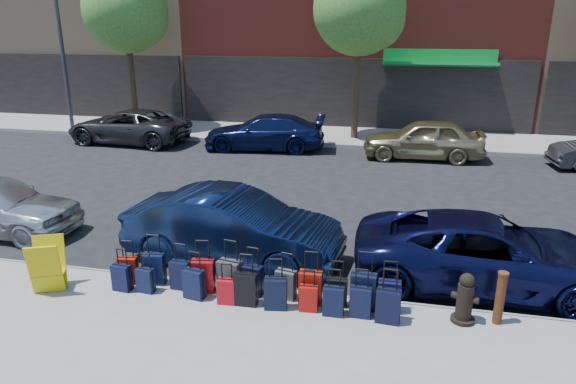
% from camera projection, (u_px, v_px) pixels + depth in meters
% --- Properties ---
extents(ground, '(120.00, 120.00, 0.00)m').
position_uv_depth(ground, '(303.00, 214.00, 14.03)').
color(ground, black).
rests_on(ground, ground).
extents(sidewalk_near, '(60.00, 4.00, 0.15)m').
position_uv_depth(sidewalk_near, '(226.00, 353.00, 7.98)').
color(sidewalk_near, gray).
rests_on(sidewalk_near, ground).
extents(sidewalk_far, '(60.00, 4.00, 0.15)m').
position_uv_depth(sidewalk_far, '(344.00, 136.00, 23.29)').
color(sidewalk_far, gray).
rests_on(sidewalk_far, ground).
extents(curb_near, '(60.00, 0.08, 0.15)m').
position_uv_depth(curb_near, '(260.00, 291.00, 9.85)').
color(curb_near, gray).
rests_on(curb_near, ground).
extents(curb_far, '(60.00, 0.08, 0.15)m').
position_uv_depth(curb_far, '(338.00, 146.00, 21.41)').
color(curb_far, gray).
rests_on(curb_far, ground).
extents(tree_left, '(3.80, 3.80, 7.27)m').
position_uv_depth(tree_left, '(129.00, 13.00, 23.14)').
color(tree_left, black).
rests_on(tree_left, sidewalk_far).
extents(tree_center, '(3.80, 3.80, 7.27)m').
position_uv_depth(tree_center, '(363.00, 12.00, 21.02)').
color(tree_center, black).
rests_on(tree_center, sidewalk_far).
extents(streetlight, '(2.59, 0.18, 8.00)m').
position_uv_depth(streetlight, '(64.00, 30.00, 23.32)').
color(streetlight, '#333338').
rests_on(streetlight, sidewalk_far).
extents(suitcase_front_0, '(0.38, 0.25, 0.87)m').
position_uv_depth(suitcase_front_0, '(128.00, 270.00, 9.91)').
color(suitcase_front_0, '#991709').
rests_on(suitcase_front_0, sidewalk_near).
extents(suitcase_front_1, '(0.44, 0.27, 1.00)m').
position_uv_depth(suitcase_front_1, '(154.00, 269.00, 9.88)').
color(suitcase_front_1, black).
rests_on(suitcase_front_1, sidewalk_near).
extents(suitcase_front_2, '(0.38, 0.22, 0.90)m').
position_uv_depth(suitcase_front_2, '(180.00, 275.00, 9.70)').
color(suitcase_front_2, black).
rests_on(suitcase_front_2, sidewalk_near).
extents(suitcase_front_3, '(0.45, 0.30, 1.02)m').
position_uv_depth(suitcase_front_3, '(203.00, 276.00, 9.59)').
color(suitcase_front_3, '#95090D').
rests_on(suitcase_front_3, sidewalk_near).
extents(suitcase_front_4, '(0.47, 0.32, 1.05)m').
position_uv_depth(suitcase_front_4, '(230.00, 277.00, 9.52)').
color(suitcase_front_4, '#343439').
rests_on(suitcase_front_4, sidewalk_near).
extents(suitcase_front_5, '(0.42, 0.27, 0.94)m').
position_uv_depth(suitcase_front_5, '(252.00, 280.00, 9.47)').
color(suitcase_front_5, black).
rests_on(suitcase_front_5, sidewalk_near).
extents(suitcase_front_6, '(0.40, 0.27, 0.88)m').
position_uv_depth(suitcase_front_6, '(286.00, 284.00, 9.36)').
color(suitcase_front_6, '#3F3F45').
rests_on(suitcase_front_6, sidewalk_near).
extents(suitcase_front_7, '(0.42, 0.24, 0.99)m').
position_uv_depth(suitcase_front_7, '(310.00, 287.00, 9.19)').
color(suitcase_front_7, maroon).
rests_on(suitcase_front_7, sidewalk_near).
extents(suitcase_front_8, '(0.37, 0.22, 0.86)m').
position_uv_depth(suitcase_front_8, '(337.00, 292.00, 9.11)').
color(suitcase_front_8, black).
rests_on(suitcase_front_8, sidewalk_near).
extents(suitcase_front_9, '(0.45, 0.27, 1.06)m').
position_uv_depth(suitcase_front_9, '(363.00, 291.00, 9.01)').
color(suitcase_front_9, black).
rests_on(suitcase_front_9, sidewalk_near).
extents(suitcase_front_10, '(0.40, 0.23, 0.94)m').
position_uv_depth(suitcase_front_10, '(389.00, 296.00, 8.92)').
color(suitcase_front_10, black).
rests_on(suitcase_front_10, sidewalk_near).
extents(suitcase_back_0, '(0.36, 0.23, 0.83)m').
position_uv_depth(suitcase_back_0, '(122.00, 277.00, 9.65)').
color(suitcase_back_0, black).
rests_on(suitcase_back_0, sidewalk_near).
extents(suitcase_back_1, '(0.34, 0.22, 0.76)m').
position_uv_depth(suitcase_back_1, '(146.00, 280.00, 9.59)').
color(suitcase_back_1, black).
rests_on(suitcase_back_1, sidewalk_near).
extents(suitcase_back_3, '(0.41, 0.28, 0.90)m').
position_uv_depth(suitcase_back_3, '(194.00, 284.00, 9.37)').
color(suitcase_back_3, black).
rests_on(suitcase_back_3, sidewalk_near).
extents(suitcase_back_4, '(0.33, 0.21, 0.77)m').
position_uv_depth(suitcase_back_4, '(227.00, 291.00, 9.20)').
color(suitcase_back_4, '#AD0B16').
rests_on(suitcase_back_4, sidewalk_near).
extents(suitcase_back_5, '(0.41, 0.24, 0.96)m').
position_uv_depth(suitcase_back_5, '(246.00, 289.00, 9.15)').
color(suitcase_back_5, black).
rests_on(suitcase_back_5, sidewalk_near).
extents(suitcase_back_6, '(0.42, 0.29, 0.94)m').
position_uv_depth(suitcase_back_6, '(276.00, 293.00, 9.02)').
color(suitcase_back_6, black).
rests_on(suitcase_back_6, sidewalk_near).
extents(suitcase_back_7, '(0.33, 0.21, 0.77)m').
position_uv_depth(suitcase_back_7, '(309.00, 298.00, 8.97)').
color(suitcase_back_7, '#9B0E0A').
rests_on(suitcase_back_7, sidewalk_near).
extents(suitcase_back_8, '(0.36, 0.21, 0.85)m').
position_uv_depth(suitcase_back_8, '(333.00, 301.00, 8.82)').
color(suitcase_back_8, black).
rests_on(suitcase_back_8, sidewalk_near).
extents(suitcase_back_9, '(0.37, 0.22, 0.87)m').
position_uv_depth(suitcase_back_9, '(360.00, 302.00, 8.78)').
color(suitcase_back_9, black).
rests_on(suitcase_back_9, sidewalk_near).
extents(suitcase_back_10, '(0.42, 0.27, 0.96)m').
position_uv_depth(suitcase_back_10, '(388.00, 306.00, 8.60)').
color(suitcase_back_10, black).
rests_on(suitcase_back_10, sidewalk_near).
extents(fire_hydrant, '(0.46, 0.40, 0.89)m').
position_uv_depth(fire_hydrant, '(465.00, 300.00, 8.58)').
color(fire_hydrant, black).
rests_on(fire_hydrant, sidewalk_near).
extents(bollard, '(0.17, 0.17, 0.94)m').
position_uv_depth(bollard, '(500.00, 297.00, 8.51)').
color(bollard, '#38190C').
rests_on(bollard, sidewalk_near).
extents(display_rack, '(0.76, 0.79, 1.01)m').
position_uv_depth(display_rack, '(48.00, 266.00, 9.57)').
color(display_rack, '#CEB70B').
rests_on(display_rack, sidewalk_near).
extents(car_near_1, '(4.82, 2.06, 1.54)m').
position_uv_depth(car_near_1, '(233.00, 227.00, 11.06)').
color(car_near_1, '#0D1A3D').
rests_on(car_near_1, ground).
extents(car_near_2, '(5.08, 2.39, 1.40)m').
position_uv_depth(car_near_2, '(486.00, 253.00, 10.00)').
color(car_near_2, '#0C0E35').
rests_on(car_near_2, ground).
extents(car_far_0, '(5.39, 2.76, 1.46)m').
position_uv_depth(car_far_0, '(128.00, 126.00, 22.14)').
color(car_far_0, '#323235').
rests_on(car_far_0, ground).
extents(car_far_1, '(5.10, 2.50, 1.43)m').
position_uv_depth(car_far_1, '(264.00, 132.00, 20.98)').
color(car_far_1, '#0D143A').
rests_on(car_far_1, ground).
extents(car_far_2, '(4.55, 1.96, 1.53)m').
position_uv_depth(car_far_2, '(423.00, 139.00, 19.51)').
color(car_far_2, '#978A5C').
rests_on(car_far_2, ground).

